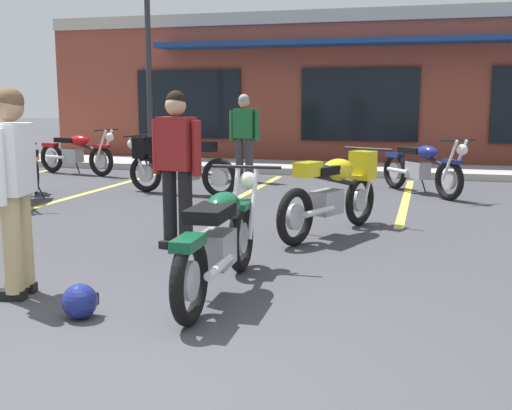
# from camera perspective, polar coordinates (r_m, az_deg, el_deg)

# --- Properties ---
(ground_plane) EXTENTS (80.00, 80.00, 0.00)m
(ground_plane) POSITION_cam_1_polar(r_m,az_deg,el_deg) (6.86, 1.03, -3.86)
(ground_plane) COLOR #3D3D42
(sidewalk_kerb) EXTENTS (22.00, 1.80, 0.14)m
(sidewalk_kerb) POSITION_cam_1_polar(r_m,az_deg,el_deg) (14.02, 8.51, 3.22)
(sidewalk_kerb) COLOR #A8A59E
(sidewalk_kerb) RESTS_ON ground_plane
(brick_storefront_building) EXTENTS (16.09, 6.42, 3.65)m
(brick_storefront_building) POSITION_cam_1_polar(r_m,az_deg,el_deg) (18.04, 10.26, 10.17)
(brick_storefront_building) COLOR brown
(brick_storefront_building) RESTS_ON ground_plane
(painted_stall_lines) EXTENTS (13.29, 4.80, 0.01)m
(painted_stall_lines) POSITION_cam_1_polar(r_m,az_deg,el_deg) (10.49, 6.13, 0.80)
(painted_stall_lines) COLOR #DBCC4C
(painted_stall_lines) RESTS_ON ground_plane
(motorcycle_foreground_classic) EXTENTS (0.66, 2.11, 0.98)m
(motorcycle_foreground_classic) POSITION_cam_1_polar(r_m,az_deg,el_deg) (5.17, -3.27, -3.05)
(motorcycle_foreground_classic) COLOR black
(motorcycle_foreground_classic) RESTS_ON ground_plane
(motorcycle_red_sportbike) EXTENTS (1.19, 1.96, 0.98)m
(motorcycle_red_sportbike) POSITION_cam_1_polar(r_m,az_deg,el_deg) (10.53, -20.05, 2.83)
(motorcycle_red_sportbike) COLOR black
(motorcycle_red_sportbike) RESTS_ON ground_plane
(motorcycle_silver_naked) EXTENTS (1.51, 1.77, 0.98)m
(motorcycle_silver_naked) POSITION_cam_1_polar(r_m,az_deg,el_deg) (10.95, 14.67, 3.34)
(motorcycle_silver_naked) COLOR black
(motorcycle_silver_naked) RESTS_ON ground_plane
(motorcycle_blue_standard) EXTENTS (2.10, 0.75, 0.98)m
(motorcycle_blue_standard) POSITION_cam_1_polar(r_m,az_deg,el_deg) (10.70, -7.26, 3.78)
(motorcycle_blue_standard) COLOR black
(motorcycle_blue_standard) RESTS_ON ground_plane
(motorcycle_green_cafe_racer) EXTENTS (1.10, 1.99, 0.98)m
(motorcycle_green_cafe_racer) POSITION_cam_1_polar(r_m,az_deg,el_deg) (7.55, 7.17, 1.40)
(motorcycle_green_cafe_racer) COLOR black
(motorcycle_green_cafe_racer) RESTS_ON ground_plane
(motorcycle_orange_scrambler) EXTENTS (2.07, 0.86, 0.98)m
(motorcycle_orange_scrambler) POSITION_cam_1_polar(r_m,az_deg,el_deg) (13.95, -15.88, 4.56)
(motorcycle_orange_scrambler) COLOR black
(motorcycle_orange_scrambler) RESTS_ON ground_plane
(person_in_black_shirt) EXTENTS (0.60, 0.29, 1.68)m
(person_in_black_shirt) POSITION_cam_1_polar(r_m,az_deg,el_deg) (12.24, -1.07, 6.56)
(person_in_black_shirt) COLOR black
(person_in_black_shirt) RESTS_ON ground_plane
(person_in_shorts_foreground) EXTENTS (0.33, 0.61, 1.68)m
(person_in_shorts_foreground) POSITION_cam_1_polar(r_m,az_deg,el_deg) (5.37, -20.95, 2.08)
(person_in_shorts_foreground) COLOR black
(person_in_shorts_foreground) RESTS_ON ground_plane
(person_by_back_row) EXTENTS (0.61, 0.33, 1.68)m
(person_by_back_row) POSITION_cam_1_polar(r_m,az_deg,el_deg) (6.78, -7.15, 4.07)
(person_by_back_row) COLOR black
(person_by_back_row) RESTS_ON ground_plane
(helmet_on_pavement) EXTENTS (0.26, 0.26, 0.26)m
(helmet_on_pavement) POSITION_cam_1_polar(r_m,az_deg,el_deg) (4.85, -15.56, -8.34)
(helmet_on_pavement) COLOR navy
(helmet_on_pavement) RESTS_ON ground_plane
(parking_lot_lamp_post) EXTENTS (0.24, 0.76, 4.77)m
(parking_lot_lamp_post) POSITION_cam_1_polar(r_m,az_deg,el_deg) (14.01, -9.92, 15.62)
(parking_lot_lamp_post) COLOR #2D2D33
(parking_lot_lamp_post) RESTS_ON ground_plane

